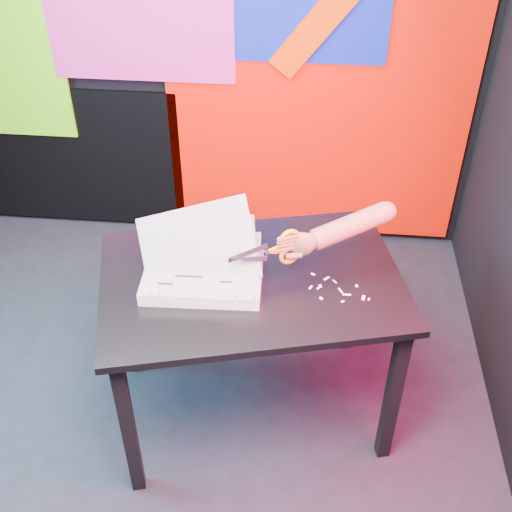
# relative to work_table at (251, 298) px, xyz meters

# --- Properties ---
(room) EXTENTS (3.01, 3.01, 2.71)m
(room) POSITION_rel_work_table_xyz_m (-0.44, -0.14, 0.70)
(room) COLOR #23222C
(room) RESTS_ON ground
(backdrop) EXTENTS (2.88, 0.05, 2.08)m
(backdrop) POSITION_rel_work_table_xyz_m (-0.38, 1.32, 0.30)
(backdrop) COLOR #EE0F02
(backdrop) RESTS_ON ground
(work_table) EXTENTS (1.27, 1.00, 0.75)m
(work_table) POSITION_rel_work_table_xyz_m (0.00, 0.00, 0.00)
(work_table) COLOR black
(work_table) RESTS_ON ground
(printout_stack) EXTENTS (0.49, 0.33, 0.32)m
(printout_stack) POSITION_rel_work_table_xyz_m (-0.17, -0.03, 0.13)
(printout_stack) COLOR white
(printout_stack) RESTS_ON work_table
(scissors) EXTENTS (0.25, 0.13, 0.15)m
(scissors) POSITION_rel_work_table_xyz_m (0.12, -0.00, 0.25)
(scissors) COLOR #A3A3BE
(scissors) RESTS_ON printout_stack
(hand_forearm) EXTENTS (0.42, 0.23, 0.15)m
(hand_forearm) POSITION_rel_work_table_xyz_m (0.32, 0.10, 0.28)
(hand_forearm) COLOR brown
(hand_forearm) RESTS_ON work_table
(paper_clippings) EXTENTS (0.22, 0.16, 0.00)m
(paper_clippings) POSITION_rel_work_table_xyz_m (0.32, -0.04, 0.10)
(paper_clippings) COLOR white
(paper_clippings) RESTS_ON work_table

